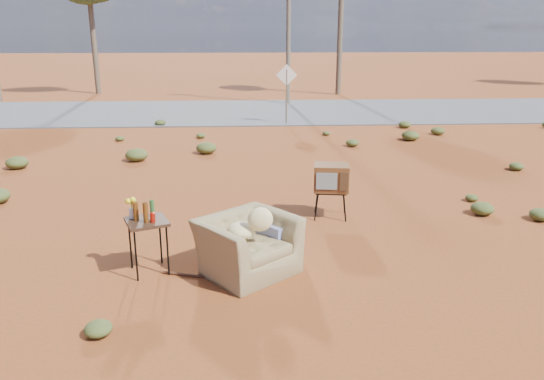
{
  "coord_description": "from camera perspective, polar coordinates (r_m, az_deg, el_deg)",
  "views": [
    {
      "loc": [
        -0.06,
        -7.64,
        3.47
      ],
      "look_at": [
        0.39,
        1.02,
        0.8
      ],
      "focal_mm": 35.0,
      "sensor_mm": 36.0,
      "label": 1
    }
  ],
  "objects": [
    {
      "name": "scrub_patch",
      "position": [
        12.53,
        -6.37,
        1.58
      ],
      "size": [
        17.49,
        8.07,
        0.33
      ],
      "color": "#4B5324",
      "rests_on": "ground"
    },
    {
      "name": "utility_pole_center",
      "position": [
        25.24,
        1.79,
        18.64
      ],
      "size": [
        1.4,
        0.2,
        8.0
      ],
      "color": "brown",
      "rests_on": "ground"
    },
    {
      "name": "ground",
      "position": [
        8.39,
        -2.31,
        -7.33
      ],
      "size": [
        140.0,
        140.0,
        0.0
      ],
      "primitive_type": "plane",
      "color": "brown",
      "rests_on": "ground"
    },
    {
      "name": "highway",
      "position": [
        22.9,
        -2.83,
        8.43
      ],
      "size": [
        140.0,
        7.0,
        0.04
      ],
      "primitive_type": "cube",
      "color": "#565659",
      "rests_on": "ground"
    },
    {
      "name": "side_table",
      "position": [
        7.87,
        -13.66,
        -2.97
      ],
      "size": [
        0.73,
        0.73,
        1.13
      ],
      "rotation": [
        0.0,
        0.0,
        0.37
      ],
      "color": "#3B2415",
      "rests_on": "ground"
    },
    {
      "name": "rusty_bar",
      "position": [
        7.77,
        -6.36,
        -9.35
      ],
      "size": [
        1.5,
        0.47,
        0.04
      ],
      "primitive_type": "cylinder",
      "rotation": [
        0.0,
        1.57,
        -0.28
      ],
      "color": "#522C16",
      "rests_on": "ground"
    },
    {
      "name": "road_sign",
      "position": [
        19.8,
        1.58,
        11.4
      ],
      "size": [
        0.78,
        0.06,
        2.19
      ],
      "color": "brown",
      "rests_on": "ground"
    },
    {
      "name": "armchair",
      "position": [
        7.82,
        -2.11,
        -5.02
      ],
      "size": [
        1.63,
        1.7,
        1.13
      ],
      "rotation": [
        0.0,
        0.0,
        0.69
      ],
      "color": "olive",
      "rests_on": "ground"
    },
    {
      "name": "tv_unit",
      "position": [
        9.96,
        6.39,
        1.24
      ],
      "size": [
        0.71,
        0.6,
        1.03
      ],
      "rotation": [
        0.0,
        0.0,
        -0.14
      ],
      "color": "black",
      "rests_on": "ground"
    }
  ]
}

